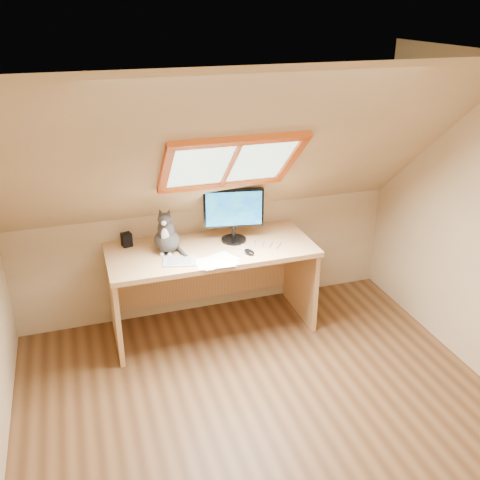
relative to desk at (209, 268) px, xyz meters
name	(u,v)px	position (x,y,z in m)	size (l,w,h in m)	color
ground	(276,432)	(0.07, -1.45, -0.56)	(3.50, 3.50, 0.00)	brown
room_shell	(289,250)	(0.07, -1.55, 0.87)	(3.52, 3.52, 2.41)	tan
desk	(209,268)	(0.00, 0.00, 0.00)	(1.75, 0.76, 0.80)	tan
monitor	(234,212)	(0.22, 0.00, 0.51)	(0.51, 0.22, 0.47)	black
cat	(167,236)	(-0.36, -0.03, 0.38)	(0.28, 0.31, 0.39)	#3B3634
desk_speaker	(127,240)	(-0.67, 0.18, 0.29)	(0.08, 0.08, 0.12)	black
graphics_tablet	(180,261)	(-0.31, -0.26, 0.24)	(0.26, 0.19, 0.01)	#B2B2B7
mouse	(249,252)	(0.27, -0.29, 0.25)	(0.06, 0.11, 0.04)	black
papers	(207,262)	(-0.10, -0.33, 0.24)	(0.35, 0.30, 0.01)	white
cables	(257,247)	(0.37, -0.19, 0.24)	(0.51, 0.26, 0.01)	silver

